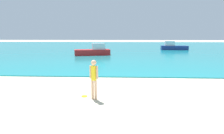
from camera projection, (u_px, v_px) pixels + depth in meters
water at (120, 47)px, 40.57m from camera, size 160.00×60.00×0.06m
person_standing at (94, 77)px, 7.17m from camera, size 0.34×0.20×1.53m
frisbee at (84, 96)px, 7.62m from camera, size 0.24×0.24×0.03m
boat_near at (94, 51)px, 22.99m from camera, size 4.47×2.42×1.45m
boat_far at (173, 47)px, 31.40m from camera, size 4.38×1.67×1.46m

